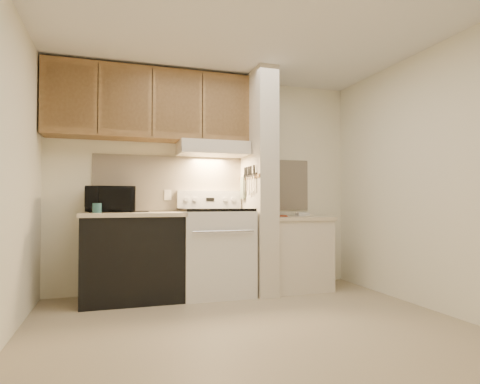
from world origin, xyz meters
name	(u,v)px	position (x,y,z in m)	size (l,w,h in m)	color
floor	(249,325)	(0.00, 0.00, 0.00)	(3.60, 3.60, 0.00)	tan
ceiling	(249,26)	(0.00, 0.00, 2.50)	(3.60, 3.60, 0.00)	white
wall_back	(208,183)	(0.00, 1.50, 1.25)	(3.60, 0.02, 2.50)	white
wall_left	(5,169)	(-1.80, 0.00, 1.25)	(0.02, 3.00, 2.50)	white
wall_right	(425,178)	(1.80, 0.00, 1.25)	(0.02, 3.00, 2.50)	white
backsplash	(208,184)	(0.00, 1.49, 1.24)	(2.60, 0.02, 0.63)	#FFE9CA
range_body	(215,253)	(0.00, 1.16, 0.46)	(0.76, 0.65, 0.92)	silver
oven_window	(223,252)	(0.00, 0.84, 0.50)	(0.50, 0.01, 0.30)	black
oven_handle	(224,231)	(0.00, 0.80, 0.72)	(0.02, 0.02, 0.65)	silver
cooktop	(215,210)	(0.00, 1.16, 0.94)	(0.74, 0.64, 0.03)	black
range_backguard	(209,199)	(0.00, 1.44, 1.05)	(0.76, 0.08, 0.20)	silver
range_display	(210,199)	(0.00, 1.40, 1.05)	(0.10, 0.01, 0.04)	black
range_knob_left_outer	(186,199)	(-0.28, 1.40, 1.05)	(0.05, 0.05, 0.02)	silver
range_knob_left_inner	(195,199)	(-0.18, 1.40, 1.05)	(0.05, 0.05, 0.02)	silver
range_knob_right_inner	(225,199)	(0.18, 1.40, 1.05)	(0.05, 0.05, 0.02)	silver
range_knob_right_outer	(233,199)	(0.28, 1.40, 1.05)	(0.05, 0.05, 0.02)	silver
dishwasher_front	(133,258)	(-0.88, 1.17, 0.43)	(1.00, 0.63, 0.87)	black
left_countertop	(133,214)	(-0.88, 1.17, 0.89)	(1.04, 0.67, 0.04)	beige
spoon_rest	(140,211)	(-0.80, 1.36, 0.92)	(0.20, 0.06, 0.01)	black
teal_jar	(97,208)	(-1.23, 1.06, 0.96)	(0.09, 0.09, 0.10)	#2A595C
outlet	(168,195)	(-0.48, 1.48, 1.10)	(0.08, 0.01, 0.12)	beige
microwave	(111,199)	(-1.10, 1.31, 1.05)	(0.50, 0.34, 0.27)	black
partition_pillar	(259,182)	(0.51, 1.15, 1.25)	(0.22, 0.70, 2.50)	beige
pillar_trim	(249,177)	(0.39, 1.15, 1.30)	(0.01, 0.70, 0.04)	olive
knife_strip	(250,175)	(0.39, 1.10, 1.32)	(0.02, 0.42, 0.04)	black
knife_blade_a	(254,183)	(0.38, 0.94, 1.22)	(0.01, 0.04, 0.16)	silver
knife_handle_a	(254,170)	(0.38, 0.93, 1.37)	(0.02, 0.02, 0.10)	black
knife_blade_b	(251,185)	(0.38, 1.02, 1.21)	(0.01, 0.04, 0.18)	silver
knife_handle_b	(251,170)	(0.38, 1.03, 1.37)	(0.02, 0.02, 0.10)	black
knife_blade_c	(249,186)	(0.38, 1.09, 1.20)	(0.01, 0.04, 0.20)	silver
knife_handle_c	(249,171)	(0.38, 1.10, 1.37)	(0.02, 0.02, 0.10)	black
knife_blade_d	(247,184)	(0.38, 1.17, 1.22)	(0.01, 0.04, 0.16)	silver
knife_handle_d	(247,171)	(0.38, 1.18, 1.37)	(0.02, 0.02, 0.10)	black
knife_blade_e	(244,186)	(0.38, 1.27, 1.21)	(0.01, 0.04, 0.18)	silver
knife_handle_e	(245,172)	(0.38, 1.25, 1.37)	(0.02, 0.02, 0.10)	black
oven_mitt	(243,188)	(0.38, 1.32, 1.19)	(0.03, 0.11, 0.26)	slate
right_cab_base	(295,254)	(0.97, 1.15, 0.40)	(0.70, 0.60, 0.81)	beige
right_countertop	(295,218)	(0.97, 1.15, 0.83)	(0.74, 0.64, 0.04)	beige
red_folder	(278,216)	(0.79, 1.25, 0.85)	(0.22, 0.29, 0.01)	#B43B1C
white_box	(303,214)	(1.15, 1.33, 0.87)	(0.15, 0.10, 0.04)	white
range_hood	(213,149)	(0.00, 1.28, 1.62)	(0.78, 0.44, 0.15)	beige
hood_lip	(217,151)	(0.00, 1.07, 1.58)	(0.78, 0.04, 0.06)	beige
upper_cabinets	(151,105)	(-0.69, 1.32, 2.08)	(2.18, 0.33, 0.77)	olive
cab_door_a	(69,96)	(-1.51, 1.17, 2.08)	(0.46, 0.01, 0.63)	olive
cab_gap_a	(98,98)	(-1.23, 1.16, 2.08)	(0.01, 0.01, 0.73)	black
cab_door_b	(126,100)	(-0.96, 1.17, 2.08)	(0.46, 0.01, 0.63)	olive
cab_gap_b	(152,102)	(-0.69, 1.16, 2.08)	(0.01, 0.01, 0.73)	black
cab_door_c	(178,104)	(-0.42, 1.17, 2.08)	(0.46, 0.01, 0.63)	olive
cab_gap_c	(202,106)	(-0.14, 1.16, 2.08)	(0.01, 0.01, 0.73)	black
cab_door_d	(226,107)	(0.13, 1.17, 2.08)	(0.46, 0.01, 0.63)	olive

